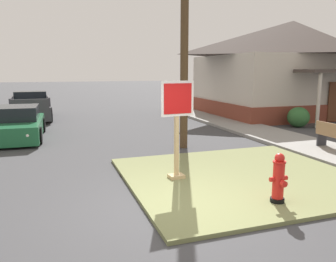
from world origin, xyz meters
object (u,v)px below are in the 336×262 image
stop_sign (177,130)px  parked_sedan_green (18,125)px  fire_hydrant (279,179)px  pickup_truck_charcoal (31,108)px  manhole_cover (133,174)px

stop_sign → parked_sedan_green: 8.00m
fire_hydrant → parked_sedan_green: size_ratio=0.23×
fire_hydrant → pickup_truck_charcoal: pickup_truck_charcoal is taller
fire_hydrant → parked_sedan_green: bearing=121.2°
parked_sedan_green → pickup_truck_charcoal: pickup_truck_charcoal is taller
parked_sedan_green → manhole_cover: bearing=-62.2°
fire_hydrant → stop_sign: stop_sign is taller
stop_sign → parked_sedan_green: stop_sign is taller
stop_sign → manhole_cover: stop_sign is taller
stop_sign → manhole_cover: 1.73m
stop_sign → manhole_cover: (-0.87, 0.83, -1.24)m
manhole_cover → parked_sedan_green: 6.84m
fire_hydrant → manhole_cover: size_ratio=1.40×
pickup_truck_charcoal → parked_sedan_green: bearing=-91.9°
fire_hydrant → stop_sign: (-1.35, 2.03, 0.70)m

